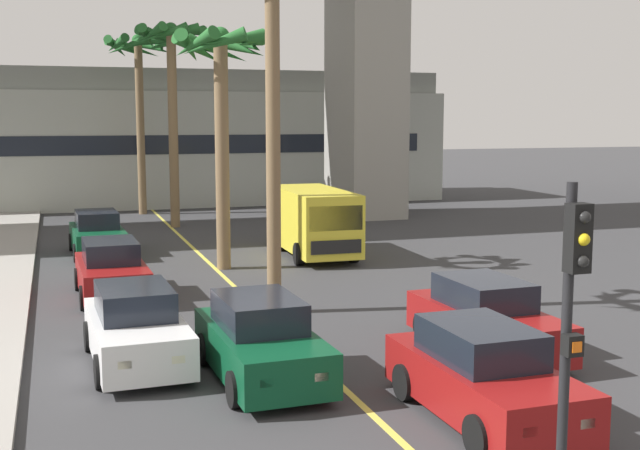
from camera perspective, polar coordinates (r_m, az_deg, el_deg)
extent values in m
cube|color=#DBCC4C|center=(25.76, -6.95, -3.42)|extent=(0.14, 56.00, 0.01)
cube|color=gray|center=(40.53, 3.21, 11.12)|extent=(2.80, 4.40, 14.79)
cube|color=#ADB2A8|center=(47.70, -12.33, 5.29)|extent=(33.98, 8.00, 6.23)
cube|color=gray|center=(47.71, -12.46, 9.75)|extent=(33.30, 7.20, 1.20)
cube|color=black|center=(43.70, -11.79, 5.51)|extent=(30.58, 0.04, 1.00)
cube|color=white|center=(16.72, -12.73, -7.58)|extent=(1.84, 4.16, 0.80)
cube|color=black|center=(16.71, -12.87, -5.20)|extent=(1.46, 2.10, 0.60)
cube|color=#F2EDCC|center=(14.86, -9.91, -9.23)|extent=(0.24, 0.09, 0.14)
cube|color=#F2EDCC|center=(14.74, -13.53, -9.48)|extent=(0.24, 0.09, 0.14)
cylinder|color=black|center=(15.71, -9.13, -9.47)|extent=(0.24, 0.65, 0.64)
cylinder|color=black|center=(15.50, -15.09, -9.87)|extent=(0.24, 0.65, 0.64)
cylinder|color=black|center=(18.12, -10.68, -7.19)|extent=(0.24, 0.65, 0.64)
cylinder|color=black|center=(17.94, -15.82, -7.50)|extent=(0.24, 0.65, 0.64)
cube|color=maroon|center=(17.39, 11.58, -6.96)|extent=(1.80, 4.14, 0.80)
cube|color=black|center=(17.36, 11.38, -4.67)|extent=(1.44, 2.08, 0.60)
cube|color=#F2EDCC|center=(16.02, 16.78, -8.21)|extent=(0.24, 0.09, 0.14)
cube|color=#F2EDCC|center=(15.50, 13.95, -8.64)|extent=(0.24, 0.09, 0.14)
cylinder|color=black|center=(16.87, 16.18, -8.48)|extent=(0.24, 0.65, 0.64)
cylinder|color=black|center=(16.01, 11.42, -9.20)|extent=(0.24, 0.65, 0.64)
cylinder|color=black|center=(18.91, 11.67, -6.59)|extent=(0.24, 0.65, 0.64)
cylinder|color=black|center=(18.15, 7.27, -7.10)|extent=(0.24, 0.65, 0.64)
cube|color=#0C4728|center=(15.43, -4.15, -8.70)|extent=(1.81, 4.15, 0.80)
cube|color=black|center=(15.40, -4.33, -6.12)|extent=(1.45, 2.09, 0.60)
cube|color=#F2EDCC|center=(13.72, 0.06, -10.56)|extent=(0.24, 0.09, 0.14)
cube|color=#F2EDCC|center=(13.45, -3.76, -10.96)|extent=(0.24, 0.09, 0.14)
cylinder|color=black|center=(14.59, 0.34, -10.72)|extent=(0.24, 0.65, 0.64)
cylinder|color=black|center=(14.14, -5.94, -11.36)|extent=(0.24, 0.65, 0.64)
cylinder|color=black|center=(16.89, -2.65, -8.16)|extent=(0.24, 0.65, 0.64)
cylinder|color=black|center=(16.51, -8.07, -8.60)|extent=(0.24, 0.65, 0.64)
cube|color=#0C4728|center=(30.03, -15.30, -0.95)|extent=(1.85, 4.16, 0.80)
cube|color=black|center=(30.09, -15.37, 0.37)|extent=(1.47, 2.10, 0.60)
cube|color=#F2EDCC|center=(28.09, -13.99, -1.38)|extent=(0.24, 0.09, 0.14)
cube|color=#F2EDCC|center=(28.01, -15.90, -1.47)|extent=(0.24, 0.09, 0.14)
cylinder|color=black|center=(28.90, -13.47, -1.73)|extent=(0.24, 0.65, 0.64)
cylinder|color=black|center=(28.76, -16.66, -1.89)|extent=(0.24, 0.65, 0.64)
cylinder|color=black|center=(31.40, -14.02, -1.02)|extent=(0.24, 0.65, 0.64)
cylinder|color=black|center=(31.27, -16.96, -1.16)|extent=(0.24, 0.65, 0.64)
cube|color=maroon|center=(22.91, -14.38, -3.52)|extent=(1.80, 4.14, 0.80)
cube|color=black|center=(22.94, -14.47, -1.78)|extent=(1.44, 2.08, 0.60)
cube|color=#F2EDCC|center=(20.99, -12.61, -4.34)|extent=(0.24, 0.09, 0.14)
cube|color=#F2EDCC|center=(20.90, -15.16, -4.47)|extent=(0.24, 0.09, 0.14)
cylinder|color=black|center=(21.81, -11.93, -4.70)|extent=(0.23, 0.64, 0.64)
cylinder|color=black|center=(21.67, -16.18, -4.92)|extent=(0.23, 0.64, 0.64)
cylinder|color=black|center=(24.28, -12.73, -3.47)|extent=(0.23, 0.64, 0.64)
cylinder|color=black|center=(24.16, -16.54, -3.66)|extent=(0.23, 0.64, 0.64)
cube|color=maroon|center=(13.70, 11.40, -10.96)|extent=(1.75, 4.12, 0.80)
cube|color=black|center=(13.63, 11.15, -8.07)|extent=(1.42, 2.07, 0.60)
cube|color=#F2EDCC|center=(12.36, 18.14, -13.03)|extent=(0.24, 0.08, 0.14)
cube|color=#F2EDCC|center=(11.85, 14.42, -13.80)|extent=(0.24, 0.08, 0.14)
cylinder|color=black|center=(13.21, 17.33, -13.07)|extent=(0.23, 0.64, 0.64)
cylinder|color=black|center=(12.38, 11.08, -14.30)|extent=(0.23, 0.64, 0.64)
cylinder|color=black|center=(15.21, 11.60, -10.10)|extent=(0.23, 0.64, 0.64)
cylinder|color=black|center=(14.49, 5.98, -10.89)|extent=(0.23, 0.64, 0.64)
cube|color=yellow|center=(28.63, -0.45, 0.39)|extent=(2.13, 5.25, 2.10)
cube|color=black|center=(26.15, 1.11, 0.48)|extent=(1.80, 0.13, 0.80)
cube|color=black|center=(26.23, 1.15, -1.55)|extent=(1.70, 0.10, 0.44)
cylinder|color=black|center=(27.57, 2.35, -1.85)|extent=(0.28, 0.77, 0.76)
cylinder|color=black|center=(27.02, -1.46, -2.04)|extent=(0.28, 0.77, 0.76)
cylinder|color=black|center=(30.50, 0.45, -0.93)|extent=(0.28, 0.77, 0.76)
cylinder|color=black|center=(30.01, -3.02, -1.08)|extent=(0.28, 0.77, 0.76)
cylinder|color=black|center=(9.69, 16.76, -9.58)|extent=(0.12, 0.12, 4.20)
cube|color=black|center=(9.25, 17.61, -0.88)|extent=(0.24, 0.20, 0.76)
sphere|color=black|center=(9.14, 18.04, 0.52)|extent=(0.14, 0.14, 0.14)
sphere|color=yellow|center=(9.17, 17.97, -0.97)|extent=(0.14, 0.14, 0.14)
sphere|color=black|center=(9.21, 17.91, -2.45)|extent=(0.14, 0.14, 0.14)
cube|color=black|center=(9.51, 17.25, -8.03)|extent=(0.20, 0.16, 0.24)
cube|color=orange|center=(9.45, 17.53, -8.15)|extent=(0.12, 0.03, 0.12)
cylinder|color=brown|center=(36.64, -10.24, 6.46)|extent=(0.41, 0.41, 8.50)
sphere|color=#236028|center=(36.83, -10.41, 13.32)|extent=(0.60, 0.60, 0.60)
cone|color=#236028|center=(37.07, -8.84, 12.81)|extent=(0.70, 2.11, 1.04)
cone|color=#236028|center=(37.47, -9.19, 12.75)|extent=(1.50, 1.97, 1.03)
cone|color=#236028|center=(37.80, -10.56, 12.68)|extent=(2.08, 0.51, 1.03)
cone|color=#236028|center=(37.56, -11.46, 12.80)|extent=(1.96, 1.53, 0.91)
cone|color=#236028|center=(37.03, -11.96, 12.69)|extent=(1.13, 2.08, 1.10)
cone|color=#236028|center=(36.26, -11.77, 12.93)|extent=(1.28, 2.06, 0.97)
cone|color=#236028|center=(35.82, -10.82, 13.01)|extent=(2.08, 1.20, 0.98)
cone|color=#236028|center=(35.82, -10.10, 13.20)|extent=(2.09, 0.53, 0.79)
cone|color=#236028|center=(36.19, -9.11, 13.17)|extent=(1.81, 1.74, 0.78)
cylinder|color=brown|center=(26.23, -6.86, 4.74)|extent=(0.45, 0.45, 7.24)
sphere|color=#236028|center=(26.32, -7.00, 12.97)|extent=(0.60, 0.60, 0.60)
cone|color=#236028|center=(26.56, -4.83, 12.42)|extent=(0.53, 2.07, 0.90)
cone|color=#236028|center=(27.09, -5.65, 12.22)|extent=(1.67, 1.84, 0.98)
cone|color=#236028|center=(27.28, -7.21, 12.03)|extent=(2.07, 0.63, 1.08)
cone|color=#236028|center=(27.03, -8.45, 12.01)|extent=(1.97, 1.43, 1.11)
cone|color=#236028|center=(26.52, -9.15, 12.13)|extent=(1.22, 2.04, 1.08)
cone|color=#236028|center=(25.67, -8.77, 12.39)|extent=(1.34, 2.02, 1.01)
cone|color=#236028|center=(25.31, -7.41, 12.47)|extent=(2.07, 1.17, 1.02)
cone|color=#236028|center=(25.41, -5.98, 12.78)|extent=(2.10, 0.94, 0.78)
cone|color=#236028|center=(25.94, -4.89, 12.66)|extent=(1.50, 1.96, 0.81)
cylinder|color=brown|center=(41.95, -12.46, 6.53)|extent=(0.40, 0.40, 8.48)
sphere|color=#236028|center=(42.11, -12.63, 12.51)|extent=(0.60, 0.60, 0.60)
cone|color=#236028|center=(42.18, -11.08, 12.12)|extent=(0.50, 2.28, 1.02)
cone|color=#236028|center=(42.84, -11.48, 12.05)|extent=(1.69, 2.09, 1.00)
cone|color=#236028|center=(43.19, -12.67, 11.91)|extent=(2.28, 0.58, 1.09)
cone|color=#236028|center=(43.01, -13.45, 11.91)|extent=(2.20, 1.44, 1.08)
cone|color=#236028|center=(42.50, -14.04, 11.94)|extent=(1.43, 2.21, 1.09)
cone|color=#236028|center=(41.65, -14.06, 12.16)|extent=(1.12, 2.29, 0.94)
cone|color=#236028|center=(41.08, -13.31, 12.11)|extent=(2.15, 1.55, 1.11)
cone|color=#236028|center=(41.00, -12.39, 12.35)|extent=(2.29, 0.54, 0.86)
cone|color=#236028|center=(41.60, -11.22, 12.22)|extent=(1.59, 2.15, 0.97)
cylinder|color=brown|center=(20.09, -3.30, 6.06)|extent=(0.36, 0.36, 8.74)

